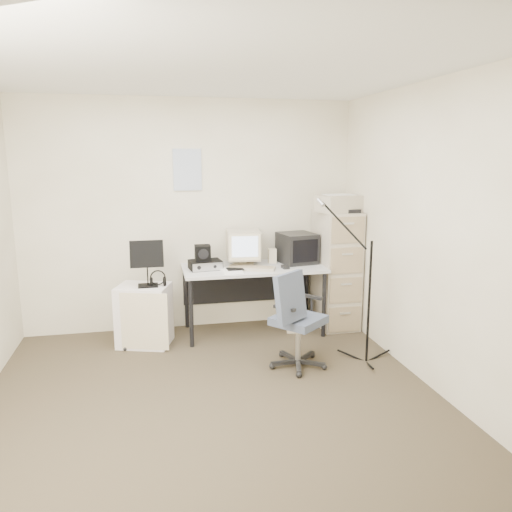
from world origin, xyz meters
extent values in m
cube|color=#40362A|center=(0.00, 0.00, -0.01)|extent=(3.60, 3.60, 0.01)
cube|color=white|center=(0.00, 0.00, 2.50)|extent=(3.60, 3.60, 0.01)
cube|color=#EDE6CE|center=(0.00, 1.80, 1.25)|extent=(3.60, 0.02, 2.50)
cube|color=#EDE6CE|center=(0.00, -1.80, 1.25)|extent=(3.60, 0.02, 2.50)
cube|color=#EDE6CE|center=(1.80, 0.00, 1.25)|extent=(0.02, 3.60, 2.50)
cube|color=white|center=(-0.02, 1.79, 1.75)|extent=(0.30, 0.02, 0.44)
cube|color=#BFB79E|center=(1.58, 1.48, 0.65)|extent=(0.40, 0.60, 1.30)
cube|color=#B8AC94|center=(1.58, 1.41, 1.39)|extent=(0.53, 0.42, 0.18)
cube|color=silver|center=(0.63, 1.45, 0.36)|extent=(1.50, 0.70, 0.73)
cube|color=#B8AC94|center=(0.54, 1.56, 0.92)|extent=(0.37, 0.39, 0.38)
cube|color=black|center=(1.15, 1.56, 0.89)|extent=(0.43, 0.44, 0.33)
cube|color=beige|center=(0.87, 1.60, 0.81)|extent=(0.09, 0.09, 0.16)
cube|color=#B8AC94|center=(0.58, 1.32, 0.74)|extent=(0.53, 0.35, 0.03)
cube|color=black|center=(0.94, 1.30, 0.75)|extent=(0.07, 0.11, 0.03)
cube|color=black|center=(0.11, 1.45, 0.78)|extent=(0.35, 0.27, 0.09)
cube|color=black|center=(0.09, 1.46, 0.90)|extent=(0.16, 0.15, 0.16)
cube|color=white|center=(0.36, 1.29, 0.74)|extent=(0.21, 0.28, 0.02)
cube|color=#B8AC94|center=(1.11, 1.50, 0.20)|extent=(0.28, 0.47, 0.41)
cube|color=#424654|center=(0.84, 0.47, 0.46)|extent=(0.75, 0.75, 0.92)
cube|color=white|center=(-0.53, 1.33, 0.31)|extent=(0.60, 0.53, 0.62)
cube|color=black|center=(-0.48, 1.28, 0.86)|extent=(0.36, 0.26, 0.48)
torus|color=black|center=(-0.38, 1.27, 0.67)|extent=(0.19, 0.19, 0.03)
cylinder|color=black|center=(1.50, 0.44, 0.75)|extent=(0.03, 0.03, 1.50)
camera|label=1|loc=(-0.45, -3.65, 1.91)|focal=35.00mm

